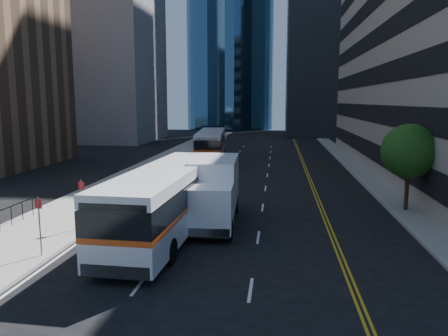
{
  "coord_description": "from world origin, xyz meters",
  "views": [
    {
      "loc": [
        1.34,
        -18.46,
        6.56
      ],
      "look_at": [
        -1.63,
        5.7,
        2.8
      ],
      "focal_mm": 35.0,
      "sensor_mm": 36.0,
      "label": 1
    }
  ],
  "objects_px": {
    "street_tree": "(409,151)",
    "bus_rear": "(211,144)",
    "box_truck": "(213,190)",
    "bus_front": "(167,198)"
  },
  "relations": [
    {
      "from": "street_tree",
      "to": "bus_rear",
      "type": "relative_size",
      "value": 0.4
    },
    {
      "from": "box_truck",
      "to": "street_tree",
      "type": "bearing_deg",
      "value": 16.38
    },
    {
      "from": "street_tree",
      "to": "bus_front",
      "type": "height_order",
      "value": "street_tree"
    },
    {
      "from": "bus_front",
      "to": "bus_rear",
      "type": "xyz_separation_m",
      "value": [
        -2.11,
        28.12,
        -0.07
      ]
    },
    {
      "from": "bus_rear",
      "to": "bus_front",
      "type": "bearing_deg",
      "value": -90.71
    },
    {
      "from": "street_tree",
      "to": "bus_rear",
      "type": "bearing_deg",
      "value": 124.38
    },
    {
      "from": "bus_front",
      "to": "box_truck",
      "type": "bearing_deg",
      "value": 51.68
    },
    {
      "from": "bus_front",
      "to": "box_truck",
      "type": "distance_m",
      "value": 2.97
    },
    {
      "from": "bus_rear",
      "to": "street_tree",
      "type": "bearing_deg",
      "value": -60.64
    },
    {
      "from": "bus_front",
      "to": "bus_rear",
      "type": "height_order",
      "value": "bus_front"
    }
  ]
}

